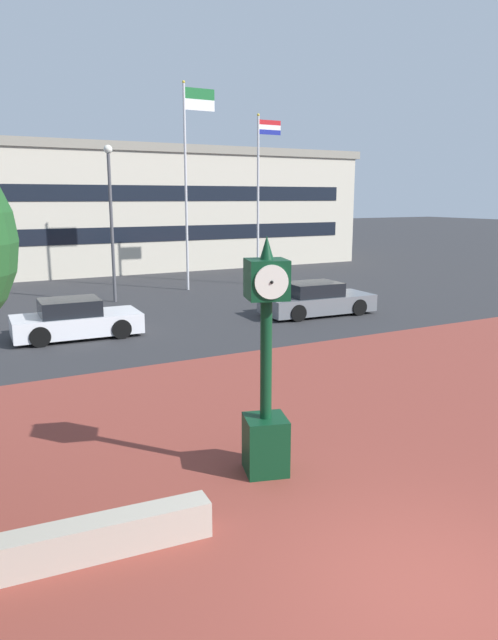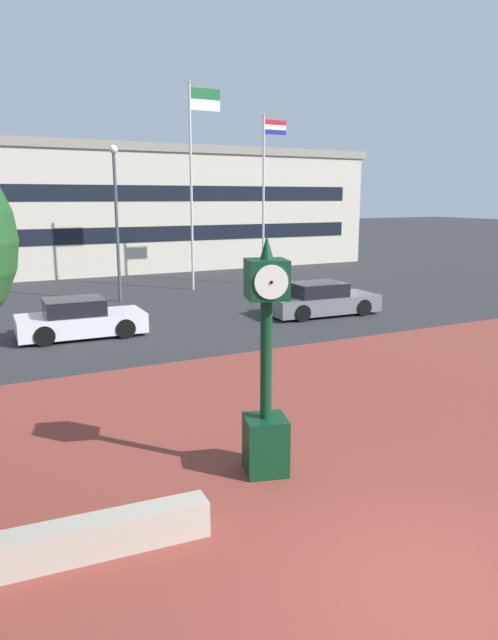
% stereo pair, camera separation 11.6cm
% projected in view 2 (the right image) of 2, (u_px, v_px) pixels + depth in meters
% --- Properties ---
extents(ground_plane, '(200.00, 200.00, 0.00)m').
position_uv_depth(ground_plane, '(426.00, 590.00, 6.79)').
color(ground_plane, '#2D2D30').
extents(plaza_brick_paving, '(44.00, 14.45, 0.01)m').
position_uv_depth(plaza_brick_paving, '(285.00, 475.00, 9.59)').
color(plaza_brick_paving, brown).
rests_on(plaza_brick_paving, ground).
extents(planter_wall, '(3.22, 0.64, 0.50)m').
position_uv_depth(planter_wall, '(86.00, 539.00, 7.37)').
color(planter_wall, '#ADA393').
rests_on(planter_wall, ground).
extents(street_clock, '(0.84, 0.84, 3.93)m').
position_uv_depth(street_clock, '(266.00, 381.00, 9.40)').
color(street_clock, '#0C381E').
rests_on(street_clock, ground).
extents(car_street_mid, '(4.12, 2.02, 1.28)m').
position_uv_depth(car_street_mid, '(80.00, 320.00, 19.05)').
color(car_street_mid, silver).
rests_on(car_street_mid, ground).
extents(car_street_far, '(4.47, 2.08, 1.28)m').
position_uv_depth(car_street_far, '(321.00, 300.00, 22.65)').
color(car_street_far, slate).
rests_on(car_street_far, ground).
extents(flagpole_primary, '(1.63, 0.14, 9.81)m').
position_uv_depth(flagpole_primary, '(194.00, 170.00, 27.83)').
color(flagpole_primary, silver).
rests_on(flagpole_primary, ground).
extents(flagpole_secondary, '(1.37, 0.14, 8.60)m').
position_uv_depth(flagpole_secondary, '(265.00, 190.00, 29.77)').
color(flagpole_secondary, silver).
rests_on(flagpole_secondary, ground).
extents(civic_building, '(31.79, 11.70, 7.62)m').
position_uv_depth(civic_building, '(120.00, 208.00, 38.99)').
color(civic_building, beige).
rests_on(civic_building, ground).
extents(street_lamp_post, '(0.36, 0.36, 6.65)m').
position_uv_depth(street_lamp_post, '(116.00, 208.00, 24.81)').
color(street_lamp_post, '#4C4C51').
rests_on(street_lamp_post, ground).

